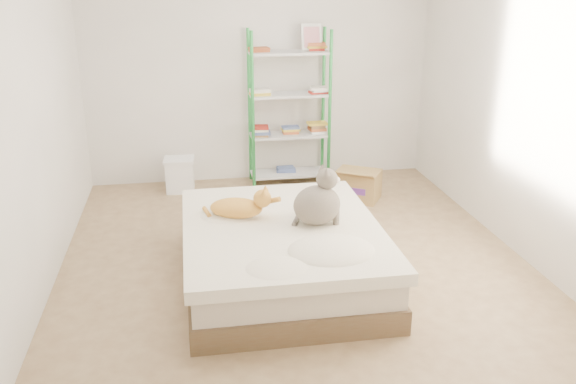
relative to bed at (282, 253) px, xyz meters
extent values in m
cube|color=tan|center=(0.16, 0.45, -0.23)|extent=(3.80, 4.20, 0.01)
cube|color=white|center=(0.16, 2.55, 1.07)|extent=(3.80, 0.01, 2.60)
cube|color=white|center=(0.16, -1.65, 1.07)|extent=(3.80, 0.01, 2.60)
cube|color=white|center=(-1.74, 0.45, 1.07)|extent=(0.01, 4.20, 2.60)
cube|color=white|center=(2.06, 0.45, 1.07)|extent=(0.01, 4.20, 2.60)
cube|color=brown|center=(0.00, 0.00, -0.14)|extent=(1.44, 1.80, 0.18)
cube|color=beige|center=(0.00, 0.00, 0.04)|extent=(1.40, 1.75, 0.20)
cube|color=white|center=(0.00, 0.00, 0.19)|extent=(1.47, 1.84, 0.09)
cylinder|color=green|center=(0.04, 2.17, 0.62)|extent=(0.04, 0.04, 1.70)
cylinder|color=green|center=(0.04, 2.49, 0.62)|extent=(0.04, 0.04, 1.70)
cylinder|color=green|center=(0.88, 2.17, 0.62)|extent=(0.04, 0.04, 1.70)
cylinder|color=green|center=(0.88, 2.49, 0.62)|extent=(0.04, 0.04, 1.70)
cube|color=silver|center=(0.46, 2.33, -0.13)|extent=(0.86, 0.34, 0.02)
cube|color=silver|center=(0.46, 2.33, 0.32)|extent=(0.86, 0.34, 0.02)
cube|color=silver|center=(0.46, 2.33, 0.77)|extent=(0.86, 0.34, 0.02)
cube|color=silver|center=(0.46, 2.33, 1.22)|extent=(0.86, 0.34, 0.02)
cube|color=#A5241B|center=(0.46, 2.33, -0.08)|extent=(0.20, 0.16, 0.09)
cube|color=#A5241B|center=(0.16, 2.33, 0.37)|extent=(0.20, 0.16, 0.09)
cube|color=#A5241B|center=(0.46, 2.33, 0.37)|extent=(0.20, 0.16, 0.09)
cube|color=#A5241B|center=(0.76, 2.33, 0.37)|extent=(0.20, 0.16, 0.09)
cube|color=#A5241B|center=(0.16, 2.33, 0.82)|extent=(0.20, 0.16, 0.09)
cube|color=#A5241B|center=(0.76, 2.33, 0.82)|extent=(0.20, 0.16, 0.09)
cube|color=#A5241B|center=(0.16, 2.33, 1.27)|extent=(0.20, 0.16, 0.09)
cube|color=#A5241B|center=(0.76, 2.33, 1.27)|extent=(0.20, 0.16, 0.09)
cube|color=white|center=(0.71, 2.38, 1.37)|extent=(0.22, 0.09, 0.28)
cube|color=red|center=(0.71, 2.37, 1.37)|extent=(0.17, 0.06, 0.21)
cube|color=#A17F40|center=(1.07, 1.65, -0.08)|extent=(0.56, 0.53, 0.31)
cube|color=#623098|center=(1.16, 1.49, -0.09)|extent=(0.23, 0.15, 0.07)
cube|color=#A17F40|center=(1.07, 1.50, 0.07)|extent=(0.45, 0.34, 0.10)
cube|color=white|center=(-0.77, 2.21, -0.06)|extent=(0.31, 0.27, 0.34)
cube|color=white|center=(-0.77, 2.21, 0.12)|extent=(0.34, 0.30, 0.03)
camera|label=1|loc=(-0.66, -4.17, 2.04)|focal=38.00mm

